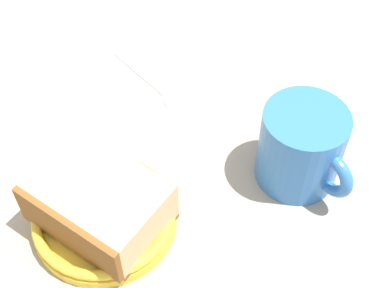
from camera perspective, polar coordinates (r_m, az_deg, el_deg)
The scene contains 5 objects.
ground_plane at distance 58.62cm, azimuth -3.16°, elevation -1.24°, with size 138.61×138.61×2.16cm, color tan.
small_plate at distance 52.17cm, azimuth -9.26°, elevation -7.65°, with size 13.74×13.74×2.05cm.
cake_slice at distance 49.87cm, azimuth -9.83°, elevation -6.22°, with size 8.95×11.87×5.16cm.
tea_mug at distance 53.26cm, azimuth 11.60°, elevation -0.34°, with size 8.25×10.61×8.57cm.
teaspoon at distance 63.43cm, azimuth -3.38°, elevation 5.73°, with size 4.13×12.86×0.80cm.
Camera 1 is at (-27.64, -24.14, 44.62)cm, focal length 50.23 mm.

